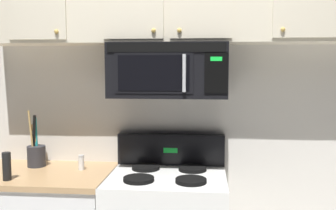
% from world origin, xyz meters
% --- Properties ---
extents(back_wall, '(5.20, 0.10, 2.70)m').
position_xyz_m(back_wall, '(0.00, 0.79, 1.35)').
color(back_wall, silver).
rests_on(back_wall, ground_plane).
extents(over_range_microwave, '(0.76, 0.43, 0.35)m').
position_xyz_m(over_range_microwave, '(-0.00, 0.54, 1.58)').
color(over_range_microwave, black).
extents(upper_cabinets, '(2.50, 0.36, 0.55)m').
position_xyz_m(upper_cabinets, '(-0.00, 0.57, 2.02)').
color(upper_cabinets, beige).
extents(utensil_crock_charcoal, '(0.13, 0.13, 0.40)m').
position_xyz_m(utensil_crock_charcoal, '(-0.94, 0.56, 0.99)').
color(utensil_crock_charcoal, '#2D2D33').
rests_on(utensil_crock_charcoal, counter_segment).
extents(salt_shaker, '(0.04, 0.04, 0.10)m').
position_xyz_m(salt_shaker, '(-0.59, 0.50, 0.95)').
color(salt_shaker, white).
rests_on(salt_shaker, counter_segment).
extents(pepper_mill, '(0.05, 0.05, 0.17)m').
position_xyz_m(pepper_mill, '(-0.97, 0.22, 0.99)').
color(pepper_mill, black).
rests_on(pepper_mill, counter_segment).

